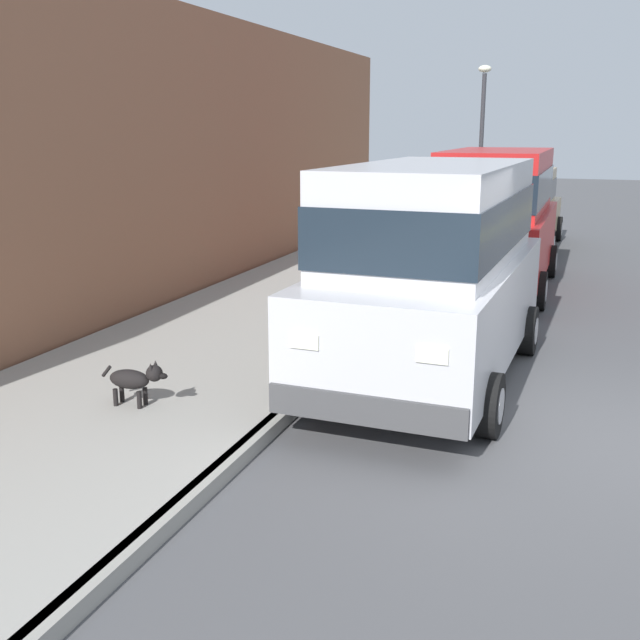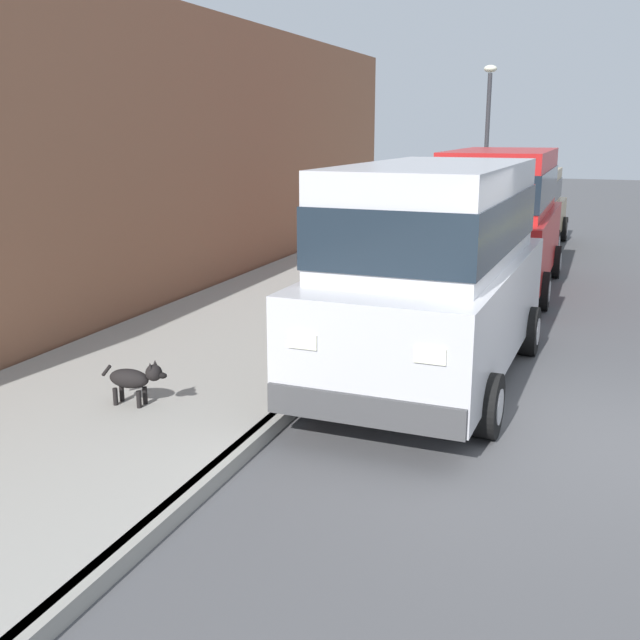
{
  "view_description": "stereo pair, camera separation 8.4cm",
  "coord_description": "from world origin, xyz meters",
  "px_view_note": "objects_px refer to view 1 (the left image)",
  "views": [
    {
      "loc": [
        -0.4,
        -7.25,
        2.91
      ],
      "look_at": [
        -3.15,
        0.37,
        0.85
      ],
      "focal_mm": 42.62,
      "sensor_mm": 36.0,
      "label": 1
    },
    {
      "loc": [
        -0.32,
        -7.22,
        2.91
      ],
      "look_at": [
        -3.15,
        0.37,
        0.85
      ],
      "focal_mm": 42.62,
      "sensor_mm": 36.0,
      "label": 2
    }
  ],
  "objects_px": {
    "car_silver_van": "(433,263)",
    "car_tan_sedan": "(518,207)",
    "dog_black": "(135,379)",
    "street_lamp": "(482,127)",
    "car_red_van": "(495,213)"
  },
  "relations": [
    {
      "from": "car_silver_van",
      "to": "car_tan_sedan",
      "type": "distance_m",
      "value": 11.04
    },
    {
      "from": "dog_black",
      "to": "street_lamp",
      "type": "xyz_separation_m",
      "value": [
        1.1,
        15.74,
        2.48
      ]
    },
    {
      "from": "car_silver_van",
      "to": "car_red_van",
      "type": "xyz_separation_m",
      "value": [
        0.0,
        5.59,
        0.0
      ]
    },
    {
      "from": "street_lamp",
      "to": "car_tan_sedan",
      "type": "bearing_deg",
      "value": -61.12
    },
    {
      "from": "car_silver_van",
      "to": "dog_black",
      "type": "relative_size",
      "value": 6.56
    },
    {
      "from": "car_red_van",
      "to": "car_tan_sedan",
      "type": "bearing_deg",
      "value": 91.17
    },
    {
      "from": "car_tan_sedan",
      "to": "dog_black",
      "type": "relative_size",
      "value": 6.12
    },
    {
      "from": "dog_black",
      "to": "car_red_van",
      "type": "bearing_deg",
      "value": 72.03
    },
    {
      "from": "car_tan_sedan",
      "to": "car_silver_van",
      "type": "bearing_deg",
      "value": -89.43
    },
    {
      "from": "car_red_van",
      "to": "car_silver_van",
      "type": "bearing_deg",
      "value": -90.01
    },
    {
      "from": "car_tan_sedan",
      "to": "dog_black",
      "type": "distance_m",
      "value": 13.55
    },
    {
      "from": "car_red_van",
      "to": "dog_black",
      "type": "relative_size",
      "value": 6.49
    },
    {
      "from": "car_silver_van",
      "to": "car_tan_sedan",
      "type": "xyz_separation_m",
      "value": [
        -0.11,
        11.03,
        -0.41
      ]
    },
    {
      "from": "car_silver_van",
      "to": "car_tan_sedan",
      "type": "relative_size",
      "value": 1.07
    },
    {
      "from": "car_red_van",
      "to": "car_tan_sedan",
      "type": "relative_size",
      "value": 1.06
    }
  ]
}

